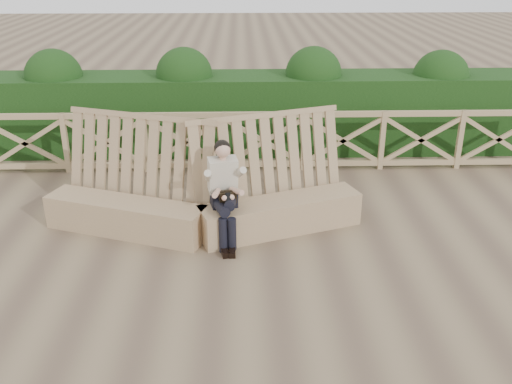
{
  "coord_description": "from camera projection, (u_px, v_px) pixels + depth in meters",
  "views": [
    {
      "loc": [
        -0.42,
        -6.31,
        3.82
      ],
      "look_at": [
        -0.23,
        0.4,
        0.9
      ],
      "focal_mm": 40.0,
      "sensor_mm": 36.0,
      "label": 1
    }
  ],
  "objects": [
    {
      "name": "woman",
      "position": [
        224.0,
        188.0,
        7.74
      ],
      "size": [
        0.46,
        0.87,
        1.43
      ],
      "rotation": [
        0.0,
        0.0,
        0.21
      ],
      "color": "black",
      "rests_on": "ground"
    },
    {
      "name": "hedge",
      "position": [
        262.0,
        113.0,
        11.33
      ],
      "size": [
        12.0,
        1.2,
        1.5
      ],
      "primitive_type": "cube",
      "color": "black",
      "rests_on": "ground"
    },
    {
      "name": "guardrail",
      "position": [
        264.0,
        141.0,
        10.31
      ],
      "size": [
        10.1,
        0.09,
        1.1
      ],
      "color": "#9B865A",
      "rests_on": "ground"
    },
    {
      "name": "bench",
      "position": [
        203.0,
        203.0,
        8.19
      ],
      "size": [
        4.61,
        1.52,
        1.62
      ],
      "rotation": [
        0.0,
        0.0,
        -0.01
      ],
      "color": "#957A55",
      "rests_on": "ground"
    },
    {
      "name": "ground",
      "position": [
        275.0,
        268.0,
        7.32
      ],
      "size": [
        60.0,
        60.0,
        0.0
      ],
      "primitive_type": "plane",
      "color": "brown",
      "rests_on": "ground"
    }
  ]
}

